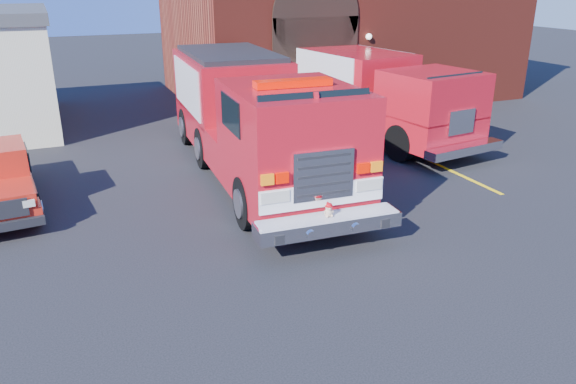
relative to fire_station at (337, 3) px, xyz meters
name	(u,v)px	position (x,y,z in m)	size (l,w,h in m)	color
ground	(268,227)	(-8.99, -13.98, -4.25)	(100.00, 100.00, 0.00)	black
parking_stripe_near	(465,177)	(-2.49, -12.98, -4.25)	(0.12, 3.00, 0.01)	yellow
parking_stripe_mid	(406,150)	(-2.49, -9.98, -4.25)	(0.12, 3.00, 0.01)	yellow
parking_stripe_far	(361,129)	(-2.49, -6.98, -4.25)	(0.12, 3.00, 0.01)	yellow
fire_station	(337,3)	(0.00, 0.00, 0.00)	(15.20, 10.20, 8.45)	maroon
fire_engine	(253,117)	(-7.98, -10.31, -2.56)	(3.54, 10.78, 3.27)	black
secondary_truck	(370,91)	(-2.61, -7.73, -2.68)	(3.94, 9.21, 2.89)	black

